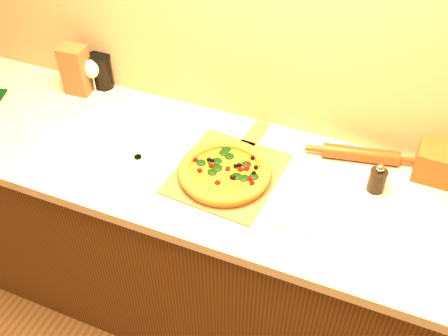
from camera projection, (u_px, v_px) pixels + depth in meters
cabinet at (236, 256)px, 2.08m from camera, size 2.80×0.65×0.86m
countertop at (238, 178)px, 1.78m from camera, size 2.84×0.68×0.04m
pizza_peel at (229, 171)px, 1.77m from camera, size 0.37×0.53×0.01m
pizza at (225, 172)px, 1.73m from camera, size 0.33×0.33×0.05m
bottle_cap at (138, 157)px, 1.83m from camera, size 0.03×0.03×0.01m
pepper_grinder at (377, 180)px, 1.68m from camera, size 0.06×0.06×0.11m
rolling_pin at (360, 154)px, 1.80m from camera, size 0.40×0.11×0.05m
wine_glass at (91, 70)px, 2.07m from camera, size 0.06×0.06×0.16m
paper_bag at (76, 70)px, 2.08m from camera, size 0.11×0.09×0.21m
dark_jar at (101, 71)px, 2.13m from camera, size 0.10×0.10×0.15m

